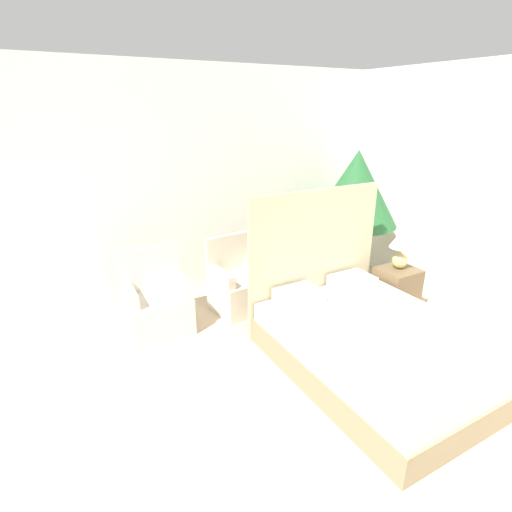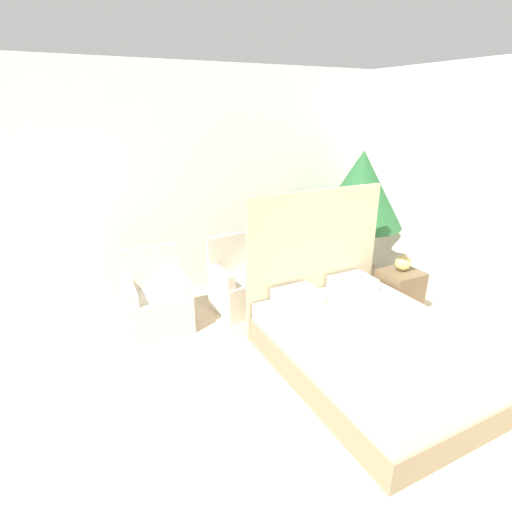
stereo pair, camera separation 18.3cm
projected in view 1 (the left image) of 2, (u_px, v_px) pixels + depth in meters
ground_plane at (423, 510)px, 2.53m from camera, size 16.00×16.00×0.00m
wall_back at (195, 185)px, 5.11m from camera, size 10.00×0.06×2.90m
wall_side at (498, 196)px, 4.50m from camera, size 0.06×10.00×2.90m
bed at (371, 339)px, 3.87m from camera, size 1.66×2.14×1.58m
armchair_near_window_left at (158, 307)px, 4.49m from camera, size 0.69×0.59×0.92m
armchair_near_window_right at (240, 288)px, 4.97m from camera, size 0.73×0.63×0.92m
potted_palm at (356, 190)px, 5.45m from camera, size 1.18×1.18×1.87m
nightstand at (396, 290)px, 4.93m from camera, size 0.46×0.41×0.55m
table_lamp at (402, 243)px, 4.75m from camera, size 0.30×0.30×0.51m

